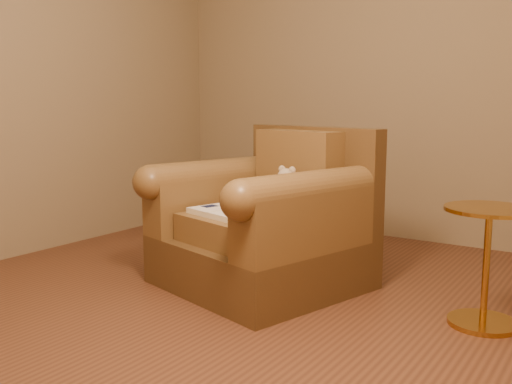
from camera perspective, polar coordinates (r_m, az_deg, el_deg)
The scene contains 5 objects.
floor at distance 3.15m, azimuth -0.14°, elevation -11.35°, with size 4.00×4.00×0.00m, color brown.
armchair at distance 3.44m, azimuth 1.07°, elevation -3.30°, with size 1.27×1.24×0.94m.
teddy_bear at distance 3.42m, azimuth 2.78°, elevation -0.15°, with size 0.20×0.23×0.27m.
guidebook at distance 3.28m, azimuth -3.05°, elevation -2.06°, with size 0.48×0.36×0.03m.
side_table at distance 3.02m, azimuth 22.05°, elevation -6.56°, with size 0.42×0.42×0.59m.
Camera 1 is at (1.65, -2.46, 1.08)m, focal length 40.00 mm.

